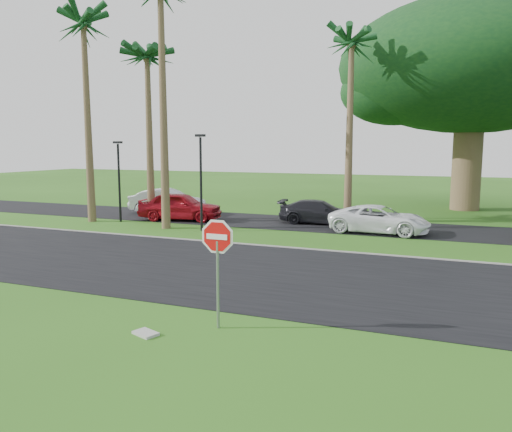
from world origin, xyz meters
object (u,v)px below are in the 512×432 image
Objects in this scene: car_red at (180,206)px; car_dark at (319,212)px; stop_sign_near at (218,251)px; car_silver at (167,202)px; car_minivan at (379,220)px.

car_red is 1.08× the size of car_dark.
car_silver is (-11.15, 15.92, -1.02)m from stop_sign_near.
car_silver is 0.98× the size of car_minivan.
car_silver is at bearing 83.20° from car_dark.
car_dark is 3.82m from car_minivan.
stop_sign_near is at bearing -157.14° from car_red.
car_dark is (9.38, -0.15, -0.14)m from car_silver.
car_red is 7.61m from car_dark.
car_minivan is (10.80, -0.09, -0.13)m from car_red.
car_red is 0.98× the size of car_minivan.
car_silver is 12.91m from car_minivan.
car_silver is 1.08× the size of car_dark.
car_minivan is (12.76, -1.92, -0.11)m from car_silver.
stop_sign_near is at bearing -179.52° from car_dark.
stop_sign_near is 16.84m from car_red.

